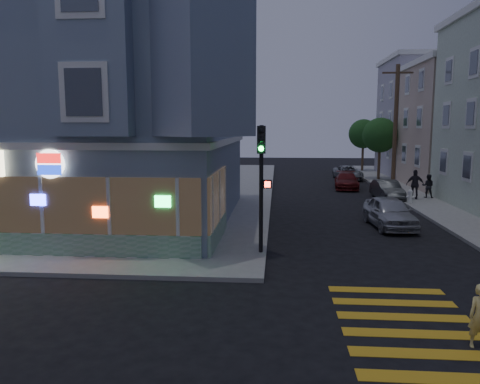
# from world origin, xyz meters

# --- Properties ---
(ground) EXTENTS (120.00, 120.00, 0.00)m
(ground) POSITION_xyz_m (0.00, 0.00, 0.00)
(ground) COLOR black
(ground) RESTS_ON ground
(sidewalk_nw) EXTENTS (33.00, 42.00, 0.15)m
(sidewalk_nw) POSITION_xyz_m (-13.50, 23.00, 0.07)
(sidewalk_nw) COLOR gray
(sidewalk_nw) RESTS_ON ground
(corner_building) EXTENTS (14.60, 14.60, 11.40)m
(corner_building) POSITION_xyz_m (-6.00, 10.98, 5.82)
(corner_building) COLOR slate
(corner_building) RESTS_ON sidewalk_nw
(row_house_d) EXTENTS (12.00, 8.60, 10.50)m
(row_house_d) POSITION_xyz_m (19.50, 34.00, 5.40)
(row_house_d) COLOR #948F9E
(row_house_d) RESTS_ON sidewalk_ne
(utility_pole) EXTENTS (2.20, 0.30, 9.00)m
(utility_pole) POSITION_xyz_m (12.00, 24.00, 4.80)
(utility_pole) COLOR #4C3826
(utility_pole) RESTS_ON sidewalk_ne
(street_tree_near) EXTENTS (3.00, 3.00, 5.30)m
(street_tree_near) POSITION_xyz_m (12.20, 30.00, 3.94)
(street_tree_near) COLOR #4C3826
(street_tree_near) RESTS_ON sidewalk_ne
(street_tree_far) EXTENTS (3.00, 3.00, 5.30)m
(street_tree_far) POSITION_xyz_m (12.20, 38.00, 3.94)
(street_tree_far) COLOR #4C3826
(street_tree_far) RESTS_ON sidewalk_ne
(pedestrian_a) EXTENTS (0.88, 0.78, 1.51)m
(pedestrian_a) POSITION_xyz_m (13.00, 19.01, 0.90)
(pedestrian_a) COLOR black
(pedestrian_a) RESTS_ON sidewalk_ne
(pedestrian_b) EXTENTS (1.12, 0.57, 1.85)m
(pedestrian_b) POSITION_xyz_m (12.00, 18.32, 1.07)
(pedestrian_b) COLOR #27242C
(pedestrian_b) RESTS_ON sidewalk_ne
(parked_car_a) EXTENTS (2.01, 4.33, 1.44)m
(parked_car_a) POSITION_xyz_m (8.60, 10.38, 0.72)
(parked_car_a) COLOR #B0B2B8
(parked_car_a) RESTS_ON ground
(parked_car_b) EXTENTS (1.57, 3.89, 1.26)m
(parked_car_b) POSITION_xyz_m (10.42, 18.90, 0.63)
(parked_car_b) COLOR #383B3D
(parked_car_b) RESTS_ON ground
(parked_car_c) EXTENTS (2.15, 4.41, 1.23)m
(parked_car_c) POSITION_xyz_m (8.60, 24.10, 0.62)
(parked_car_c) COLOR #5C1515
(parked_car_c) RESTS_ON ground
(parked_car_d) EXTENTS (2.35, 4.56, 1.23)m
(parked_car_d) POSITION_xyz_m (9.62, 30.53, 0.61)
(parked_car_d) COLOR #9DA1A7
(parked_car_d) RESTS_ON ground
(traffic_signal) EXTENTS (0.54, 0.51, 4.57)m
(traffic_signal) POSITION_xyz_m (2.82, 4.88, 3.24)
(traffic_signal) COLOR black
(traffic_signal) RESTS_ON sidewalk_nw
(fire_hydrant) EXTENTS (0.46, 0.27, 0.80)m
(fire_hydrant) POSITION_xyz_m (11.30, 16.79, 0.57)
(fire_hydrant) COLOR white
(fire_hydrant) RESTS_ON sidewalk_ne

